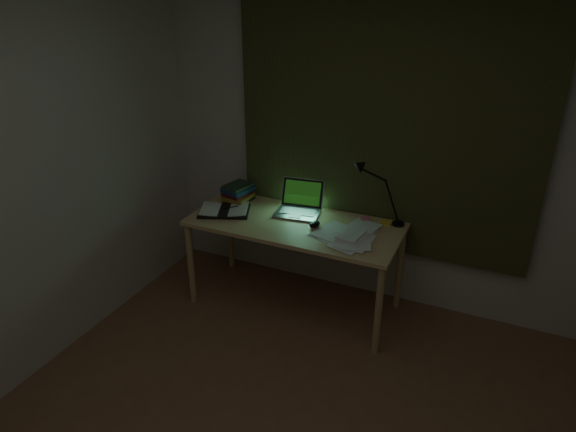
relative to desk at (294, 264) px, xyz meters
The scene contains 11 objects.
wall_back 1.11m from the desk, 39.54° to the left, with size 3.50×0.00×2.50m, color beige.
curtain 1.27m from the desk, 36.78° to the left, with size 2.20×0.06×2.00m, color #30351A.
desk is the anchor object (origin of this frame).
laptop 0.50m from the desk, 105.97° to the left, with size 0.33×0.37×0.24m, color #A5A5A9, non-canonical shape.
open_textbook 0.68m from the desk, behind, with size 0.38×0.27×0.03m, color white, non-canonical shape.
book_stack 0.74m from the desk, 162.92° to the left, with size 0.18×0.22×0.15m, color white, non-canonical shape.
loose_papers 0.54m from the desk, ahead, with size 0.34×0.36×0.02m, color white, non-canonical shape.
mouse 0.41m from the desk, ahead, with size 0.06×0.10×0.04m, color black.
sticky_yellow 0.77m from the desk, 22.88° to the left, with size 0.08×0.08×0.02m, color gold.
sticky_pink 0.64m from the desk, 28.48° to the left, with size 0.07×0.07×0.01m, color #EA5B83.
desk_lamp 0.97m from the desk, 21.25° to the left, with size 0.32×0.25×0.48m, color black, non-canonical shape.
Camera 1 is at (0.85, -1.55, 2.37)m, focal length 32.00 mm.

